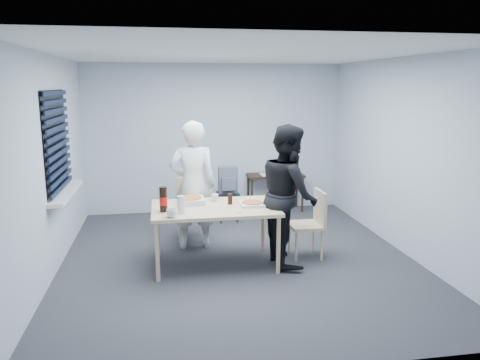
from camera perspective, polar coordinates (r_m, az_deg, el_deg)
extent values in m
plane|color=#2C2D32|center=(6.20, -0.22, -9.59)|extent=(5.00, 5.00, 0.00)
plane|color=white|center=(5.80, -0.24, 15.14)|extent=(5.00, 5.00, 0.00)
plane|color=silver|center=(8.31, -3.06, 5.06)|extent=(4.50, 0.00, 4.50)
plane|color=silver|center=(3.47, 6.53, -4.18)|extent=(4.50, 0.00, 4.50)
plane|color=silver|center=(5.93, -22.23, 1.59)|extent=(0.00, 5.00, 5.00)
plane|color=silver|center=(6.61, 19.42, 2.74)|extent=(0.00, 5.00, 5.00)
plane|color=black|center=(6.28, -21.50, 4.47)|extent=(0.00, 1.30, 1.30)
cube|color=black|center=(6.27, -21.23, 4.48)|extent=(0.04, 1.30, 1.25)
cube|color=silver|center=(6.37, -20.40, -1.44)|extent=(0.18, 1.42, 0.05)
cube|color=beige|center=(5.82, -3.12, -3.46)|extent=(1.55, 0.98, 0.04)
cylinder|color=beige|center=(5.49, -10.05, -8.68)|extent=(0.05, 0.05, 0.71)
cylinder|color=beige|center=(6.30, -10.02, -6.00)|extent=(0.05, 0.05, 0.71)
cylinder|color=beige|center=(5.65, 4.70, -7.94)|extent=(0.05, 0.05, 0.71)
cylinder|color=beige|center=(6.44, 2.82, -5.44)|extent=(0.05, 0.05, 0.71)
cube|color=beige|center=(6.86, -6.00, -3.79)|extent=(0.42, 0.42, 0.04)
cube|color=beige|center=(6.99, -6.14, -1.48)|extent=(0.42, 0.04, 0.44)
cylinder|color=beige|center=(6.75, -7.31, -6.06)|extent=(0.03, 0.03, 0.41)
cylinder|color=beige|center=(7.08, -7.43, -5.23)|extent=(0.03, 0.03, 0.41)
cylinder|color=beige|center=(6.77, -4.42, -5.94)|extent=(0.03, 0.03, 0.41)
cylinder|color=beige|center=(7.10, -4.68, -5.13)|extent=(0.03, 0.03, 0.41)
cube|color=beige|center=(6.20, 8.00, -5.51)|extent=(0.42, 0.42, 0.04)
cube|color=beige|center=(6.19, 9.74, -3.28)|extent=(0.04, 0.42, 0.44)
cylinder|color=beige|center=(6.07, 6.88, -8.10)|extent=(0.03, 0.03, 0.41)
cylinder|color=beige|center=(6.38, 6.01, -7.10)|extent=(0.03, 0.03, 0.41)
cylinder|color=beige|center=(6.17, 9.94, -7.86)|extent=(0.03, 0.03, 0.41)
cylinder|color=beige|center=(6.47, 8.94, -6.89)|extent=(0.03, 0.03, 0.41)
imported|color=silver|center=(6.43, -5.75, -0.65)|extent=(0.65, 0.42, 1.77)
imported|color=black|center=(5.89, 5.93, -1.79)|extent=(0.47, 0.86, 1.77)
cube|color=#321E15|center=(8.39, 4.32, 0.56)|extent=(1.00, 0.44, 0.04)
cylinder|color=#321E15|center=(8.18, 1.47, -2.07)|extent=(0.04, 0.04, 0.62)
cylinder|color=#321E15|center=(8.53, 1.00, -1.50)|extent=(0.04, 0.04, 0.62)
cylinder|color=#321E15|center=(8.41, 7.63, -1.81)|extent=(0.04, 0.04, 0.62)
cylinder|color=#321E15|center=(8.74, 6.93, -1.27)|extent=(0.04, 0.04, 0.62)
cube|color=black|center=(7.74, -1.48, -1.66)|extent=(0.35, 0.35, 0.04)
cylinder|color=black|center=(7.66, -2.34, -3.70)|extent=(0.04, 0.04, 0.45)
cylinder|color=black|center=(7.92, -2.59, -3.19)|extent=(0.04, 0.04, 0.45)
cylinder|color=black|center=(7.69, -0.33, -3.62)|extent=(0.04, 0.04, 0.45)
cylinder|color=black|center=(7.95, -0.65, -3.11)|extent=(0.04, 0.04, 0.45)
cube|color=slate|center=(7.69, -1.49, 0.05)|extent=(0.31, 0.16, 0.43)
cube|color=slate|center=(7.59, -1.37, -0.50)|extent=(0.23, 0.06, 0.21)
cube|color=silver|center=(5.99, -6.00, -2.69)|extent=(0.33, 0.33, 0.04)
cube|color=silver|center=(5.98, -6.01, -2.37)|extent=(0.33, 0.33, 0.04)
cylinder|color=#CC7F38|center=(5.98, -6.02, -2.14)|extent=(0.28, 0.28, 0.01)
cube|color=silver|center=(5.87, 1.48, -2.94)|extent=(0.31, 0.31, 0.03)
cylinder|color=#CC7F38|center=(5.86, 1.48, -2.74)|extent=(0.26, 0.26, 0.01)
imported|color=silver|center=(5.39, -8.32, -4.02)|extent=(0.17, 0.17, 0.10)
imported|color=silver|center=(6.08, -3.11, -2.14)|extent=(0.10, 0.10, 0.09)
cylinder|color=black|center=(5.92, -1.22, -2.32)|extent=(0.08, 0.08, 0.13)
cylinder|color=black|center=(5.62, -9.33, -2.34)|extent=(0.09, 0.09, 0.30)
cylinder|color=red|center=(5.62, -9.32, -2.54)|extent=(0.10, 0.10, 0.10)
cylinder|color=silver|center=(5.54, -7.20, -2.98)|extent=(0.11, 0.11, 0.21)
torus|color=red|center=(5.53, -0.15, -4.01)|extent=(0.05, 0.05, 0.00)
cube|color=white|center=(8.32, 3.36, 0.66)|extent=(0.27, 0.35, 0.01)
cube|color=black|center=(8.48, 5.70, 0.99)|extent=(0.13, 0.10, 0.05)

